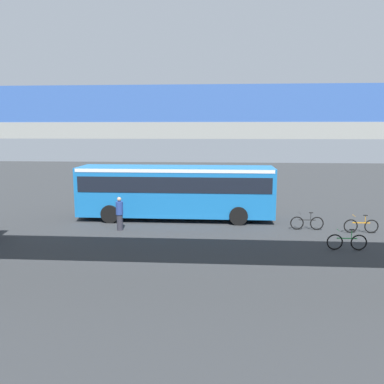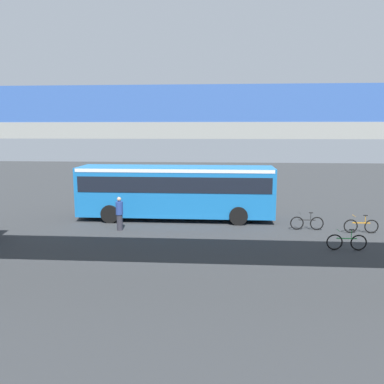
{
  "view_description": "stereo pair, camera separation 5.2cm",
  "coord_description": "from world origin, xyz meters",
  "px_view_note": "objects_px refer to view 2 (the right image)",
  "views": [
    {
      "loc": [
        -3.66,
        23.24,
        5.38
      ],
      "look_at": [
        -2.01,
        -0.15,
        1.6
      ],
      "focal_mm": 36.96,
      "sensor_mm": 36.0,
      "label": 1
    },
    {
      "loc": [
        -3.71,
        23.23,
        5.38
      ],
      "look_at": [
        -2.01,
        -0.15,
        1.6
      ],
      "focal_mm": 36.96,
      "sensor_mm": 36.0,
      "label": 2
    }
  ],
  "objects_px": {
    "bicycle_green": "(347,242)",
    "bicycle_black": "(307,223)",
    "city_bus": "(176,188)",
    "bicycle_orange": "(361,226)",
    "traffic_sign": "(142,180)",
    "pedestrian": "(119,214)"
  },
  "relations": [
    {
      "from": "city_bus",
      "to": "pedestrian",
      "type": "distance_m",
      "value": 4.05
    },
    {
      "from": "city_bus",
      "to": "traffic_sign",
      "type": "xyz_separation_m",
      "value": [
        2.74,
        -3.59,
        0.01
      ]
    },
    {
      "from": "pedestrian",
      "to": "bicycle_black",
      "type": "bearing_deg",
      "value": -175.61
    },
    {
      "from": "bicycle_black",
      "to": "traffic_sign",
      "type": "bearing_deg",
      "value": -29.49
    },
    {
      "from": "bicycle_orange",
      "to": "pedestrian",
      "type": "height_order",
      "value": "pedestrian"
    },
    {
      "from": "bicycle_orange",
      "to": "bicycle_black",
      "type": "bearing_deg",
      "value": -9.98
    },
    {
      "from": "bicycle_orange",
      "to": "bicycle_green",
      "type": "height_order",
      "value": "same"
    },
    {
      "from": "bicycle_orange",
      "to": "pedestrian",
      "type": "distance_m",
      "value": 12.68
    },
    {
      "from": "bicycle_green",
      "to": "bicycle_black",
      "type": "bearing_deg",
      "value": -74.17
    },
    {
      "from": "bicycle_orange",
      "to": "city_bus",
      "type": "bearing_deg",
      "value": -14.4
    },
    {
      "from": "pedestrian",
      "to": "traffic_sign",
      "type": "height_order",
      "value": "traffic_sign"
    },
    {
      "from": "city_bus",
      "to": "bicycle_black",
      "type": "distance_m",
      "value": 7.74
    },
    {
      "from": "traffic_sign",
      "to": "city_bus",
      "type": "bearing_deg",
      "value": 127.38
    },
    {
      "from": "city_bus",
      "to": "bicycle_black",
      "type": "height_order",
      "value": "city_bus"
    },
    {
      "from": "bicycle_orange",
      "to": "traffic_sign",
      "type": "relative_size",
      "value": 0.63
    },
    {
      "from": "city_bus",
      "to": "traffic_sign",
      "type": "distance_m",
      "value": 4.52
    },
    {
      "from": "city_bus",
      "to": "bicycle_orange",
      "type": "bearing_deg",
      "value": 165.6
    },
    {
      "from": "city_bus",
      "to": "bicycle_orange",
      "type": "xyz_separation_m",
      "value": [
        -9.97,
        2.56,
        -1.51
      ]
    },
    {
      "from": "pedestrian",
      "to": "traffic_sign",
      "type": "bearing_deg",
      "value": -89.58
    },
    {
      "from": "city_bus",
      "to": "bicycle_black",
      "type": "xyz_separation_m",
      "value": [
        -7.3,
        2.09,
        -1.51
      ]
    },
    {
      "from": "bicycle_green",
      "to": "bicycle_black",
      "type": "distance_m",
      "value": 3.66
    },
    {
      "from": "bicycle_green",
      "to": "traffic_sign",
      "type": "height_order",
      "value": "traffic_sign"
    }
  ]
}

